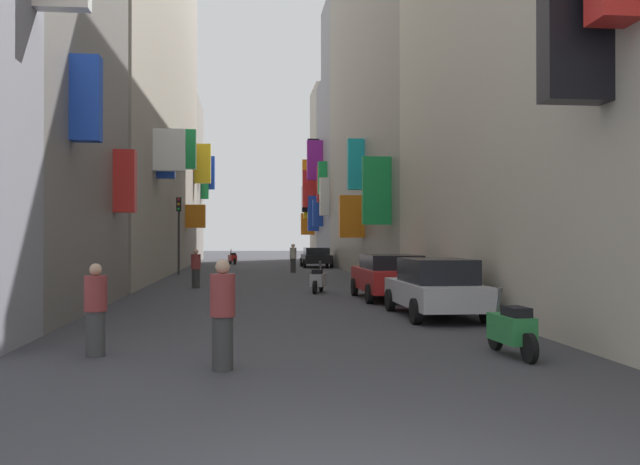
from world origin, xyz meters
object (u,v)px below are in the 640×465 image
Objects in this scene: parked_car_black at (316,257)px; pedestrian_crossing at (223,315)px; parked_car_silver at (435,287)px; scooter_silver at (318,280)px; pedestrian_near_right at (293,258)px; pedestrian_near_left at (96,310)px; pedestrian_mid_street at (196,269)px; traffic_light_near_corner at (179,222)px; parked_car_red at (390,276)px; scooter_green at (512,329)px; scooter_red at (233,258)px.

pedestrian_crossing is at bearing -97.91° from parked_car_black.
parked_car_black is (-0.08, 29.39, -0.06)m from parked_car_silver.
scooter_silver is 1.10× the size of pedestrian_near_right.
pedestrian_near_left is (-2.17, 1.47, -0.06)m from pedestrian_crossing.
pedestrian_mid_street is at bearing 147.88° from scooter_silver.
traffic_light_near_corner is (-8.38, 20.78, 2.08)m from parked_car_silver.
parked_car_silver is at bearing -88.75° from parked_car_red.
parked_car_black is 7.15m from pedestrian_near_right.
pedestrian_near_right is at bearing 93.69° from scooter_green.
pedestrian_mid_street is at bearing -80.58° from traffic_light_near_corner.
pedestrian_crossing is (-4.78, -0.71, 0.37)m from scooter_green.
pedestrian_crossing reaches higher than parked_car_silver.
scooter_silver is (-2.03, 2.95, -0.31)m from parked_car_red.
pedestrian_near_left is at bearing -111.49° from scooter_silver.
pedestrian_near_left is 25.84m from traffic_light_near_corner.
scooter_red is 1.12× the size of pedestrian_near_left.
parked_car_black is 35.08m from pedestrian_near_left.
scooter_red is 1.07× the size of pedestrian_near_right.
pedestrian_crossing is at bearing -84.46° from pedestrian_mid_street.
scooter_red is (-5.55, 41.26, -0.00)m from scooter_green.
parked_car_black is 0.95× the size of traffic_light_near_corner.
pedestrian_mid_street is (-6.73, 10.85, -0.01)m from parked_car_silver.
pedestrian_mid_street is at bearing 121.82° from parked_car_silver.
scooter_silver is at bearing 124.57° from parked_car_red.
parked_car_black reaches higher than scooter_silver.
parked_car_silver is 2.41× the size of scooter_silver.
pedestrian_near_left is (-5.09, -12.92, 0.31)m from scooter_silver.
parked_car_silver is 22.50m from traffic_light_near_corner.
parked_car_silver is 8.76m from pedestrian_near_left.
scooter_silver is (-1.87, 13.69, 0.00)m from scooter_green.
parked_car_black is at bearing 82.09° from pedestrian_crossing.
scooter_red is at bearing 88.01° from pedestrian_near_left.
scooter_silver is 0.43× the size of traffic_light_near_corner.
scooter_red is at bearing 105.99° from pedestrian_near_right.
scooter_green is 7.01m from pedestrian_near_left.
scooter_red is (-5.82, 35.54, -0.30)m from parked_car_silver.
pedestrian_near_right is 12.56m from pedestrian_mid_street.
scooter_green is 1.11× the size of pedestrian_near_right.
parked_car_silver is at bearing 34.43° from pedestrian_near_left.
scooter_silver is 1.17× the size of pedestrian_mid_street.
scooter_silver is at bearing -95.49° from parked_car_black.
pedestrian_crossing is 29.10m from pedestrian_near_right.
parked_car_silver is 2.60× the size of pedestrian_crossing.
pedestrian_crossing reaches higher than parked_car_black.
pedestrian_near_left is 1.01× the size of pedestrian_mid_street.
traffic_light_near_corner is at bearing 107.01° from scooter_green.
parked_car_red is 1.06× the size of traffic_light_near_corner.
parked_car_red is 1.11× the size of parked_car_black.
parked_car_black is 2.38× the size of pedestrian_crossing.
scooter_green is 1.17× the size of pedestrian_near_left.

